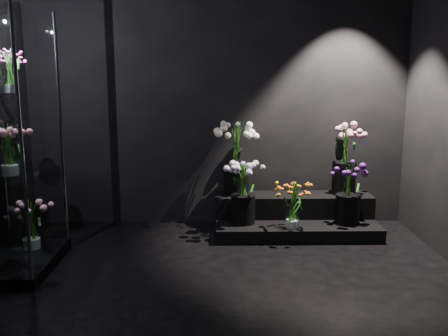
{
  "coord_description": "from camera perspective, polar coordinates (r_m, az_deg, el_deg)",
  "views": [
    {
      "loc": [
        -0.02,
        -3.3,
        1.64
      ],
      "look_at": [
        0.05,
        1.2,
        0.76
      ],
      "focal_mm": 40.0,
      "sensor_mm": 36.0,
      "label": 1
    }
  ],
  "objects": [
    {
      "name": "display_case",
      "position": [
        4.39,
        -23.24,
        2.67
      ],
      "size": [
        0.58,
        0.97,
        2.14
      ],
      "color": "black",
      "rests_on": "floor"
    },
    {
      "name": "bouquet_case_pink",
      "position": [
        4.24,
        -23.4,
        2.1
      ],
      "size": [
        0.35,
        0.35,
        0.4
      ],
      "rotation": [
        0.0,
        0.0,
        -0.15
      ],
      "color": "white",
      "rests_on": "display_case"
    },
    {
      "name": "floor",
      "position": [
        3.69,
        -0.48,
        -15.37
      ],
      "size": [
        4.0,
        4.0,
        0.0
      ],
      "primitive_type": "plane",
      "color": "black",
      "rests_on": "ground"
    },
    {
      "name": "bouquet_lilac",
      "position": [
        4.95,
        2.22,
        -2.35
      ],
      "size": [
        0.36,
        0.36,
        0.63
      ],
      "rotation": [
        0.0,
        0.0,
        -0.03
      ],
      "color": "black",
      "rests_on": "display_riser"
    },
    {
      "name": "bouquet_cream_roses",
      "position": [
        5.18,
        1.42,
        1.79
      ],
      "size": [
        0.45,
        0.45,
        0.76
      ],
      "rotation": [
        0.0,
        0.0,
        0.07
      ],
      "color": "black",
      "rests_on": "display_riser"
    },
    {
      "name": "display_riser",
      "position": [
        5.26,
        8.05,
        -5.51
      ],
      "size": [
        1.63,
        0.73,
        0.36
      ],
      "color": "black",
      "rests_on": "floor"
    },
    {
      "name": "bouquet_purple",
      "position": [
        5.1,
        14.04,
        -2.47
      ],
      "size": [
        0.37,
        0.37,
        0.6
      ],
      "rotation": [
        0.0,
        0.0,
        0.09
      ],
      "color": "black",
      "rests_on": "display_riser"
    },
    {
      "name": "bouquet_orange_bells",
      "position": [
        4.87,
        7.89,
        -4.04
      ],
      "size": [
        0.32,
        0.32,
        0.47
      ],
      "rotation": [
        0.0,
        0.0,
        0.2
      ],
      "color": "white",
      "rests_on": "display_riser"
    },
    {
      "name": "bouquet_pink_roses",
      "position": [
        5.33,
        13.64,
        1.53
      ],
      "size": [
        0.37,
        0.37,
        0.75
      ],
      "rotation": [
        0.0,
        0.0,
        0.08
      ],
      "color": "black",
      "rests_on": "display_riser"
    },
    {
      "name": "bouquet_case_magenta",
      "position": [
        4.46,
        -23.34,
        10.24
      ],
      "size": [
        0.29,
        0.29,
        0.35
      ],
      "rotation": [
        0.0,
        0.0,
        0.32
      ],
      "color": "white",
      "rests_on": "display_case"
    },
    {
      "name": "bouquet_case_base_pink",
      "position": [
        4.7,
        -21.28,
        -5.75
      ],
      "size": [
        0.38,
        0.38,
        0.47
      ],
      "rotation": [
        0.0,
        0.0,
        0.4
      ],
      "color": "white",
      "rests_on": "display_case"
    },
    {
      "name": "wall_back",
      "position": [
        5.31,
        -0.68,
        8.47
      ],
      "size": [
        4.0,
        0.0,
        4.0
      ],
      "primitive_type": "plane",
      "rotation": [
        1.57,
        0.0,
        0.0
      ],
      "color": "black",
      "rests_on": "floor"
    },
    {
      "name": "wall_front",
      "position": [
        1.32,
        0.1,
        0.47
      ],
      "size": [
        4.0,
        0.0,
        4.0
      ],
      "primitive_type": "plane",
      "rotation": [
        -1.57,
        0.0,
        0.0
      ],
      "color": "black",
      "rests_on": "floor"
    }
  ]
}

